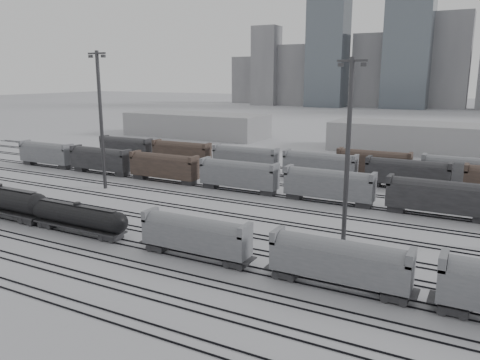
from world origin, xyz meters
The scene contains 14 objects.
ground centered at (0.00, 0.00, 0.00)m, with size 900.00×900.00×0.00m, color silver.
tracks centered at (0.00, 17.50, 0.08)m, with size 220.00×71.50×0.16m.
tank_car_a centered at (-32.96, 1.00, 2.78)m, with size 19.46×3.24×4.81m.
tank_car_b centered at (-16.80, 1.00, 2.38)m, with size 16.63×2.77×4.11m.
hopper_car_a centered at (1.98, 1.00, 3.00)m, with size 13.60×2.70×4.86m.
hopper_car_b centered at (18.89, 1.00, 3.09)m, with size 13.97×2.78×5.00m.
light_mast_b centered at (-32.28, 22.02, 13.35)m, with size 4.03×0.64×25.17m.
light_mast_c centered at (15.41, 15.19, 12.19)m, with size 3.68×0.59×22.98m.
bg_string_near centered at (8.00, 32.00, 2.80)m, with size 151.00×3.00×5.60m.
bg_string_mid centered at (18.00, 48.00, 2.80)m, with size 151.00×3.00×5.60m.
warehouse_left centered at (-60.00, 95.00, 4.00)m, with size 50.00×18.00×8.00m, color #A0A0A2.
warehouse_mid centered at (10.00, 95.00, 4.00)m, with size 40.00×18.00×8.00m, color #A0A0A2.
skyline centered at (10.84, 280.00, 34.73)m, with size 316.00×22.40×95.00m.
crane_left centered at (-28.74, 305.00, 57.39)m, with size 42.00×1.80×100.00m.
Camera 1 is at (30.63, -41.68, 20.76)m, focal length 35.00 mm.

